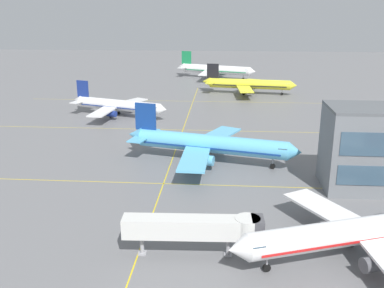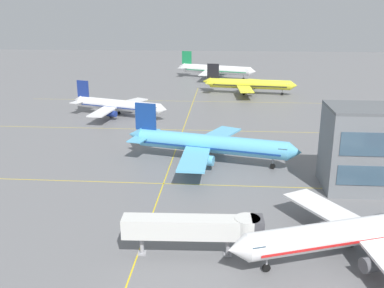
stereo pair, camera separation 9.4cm
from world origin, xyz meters
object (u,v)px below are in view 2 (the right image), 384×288
Objects in this scene: airliner_far_left_stand at (248,84)px; airliner_far_right_stand at (215,70)px; airliner_front_gate at (356,232)px; jet_bridge at (203,228)px; airliner_second_row at (209,144)px; airliner_third_row at (118,105)px.

airliner_far_right_stand reaches higher than airliner_far_left_stand.
airliner_far_left_stand is 0.96× the size of airliner_far_right_stand.
jet_bridge is at bearing -177.20° from airliner_front_gate.
airliner_front_gate is 115.03m from airliner_far_left_stand.
airliner_far_right_stand reaches higher than airliner_front_gate.
airliner_third_row is at bearing 126.82° from airliner_second_row.
airliner_far_right_stand reaches higher than airliner_second_row.
airliner_front_gate is at bearing -56.43° from airliner_third_row.
airliner_front_gate is 20.10m from jet_bridge.
airliner_front_gate reaches higher than airliner_third_row.
airliner_third_row is at bearing 111.39° from jet_bridge.
airliner_front_gate is 0.90× the size of airliner_second_row.
airliner_far_left_stand is at bearing 84.46° from jet_bridge.
airliner_far_right_stand is 2.00× the size of jet_bridge.
airliner_second_row is 2.03× the size of jet_bridge.
airliner_third_row is 0.85× the size of airliner_far_right_stand.
airliner_second_row is 1.05× the size of airliner_far_left_stand.
jet_bridge is at bearing -95.54° from airliner_far_left_stand.
jet_bridge is (2.35, -153.56, -0.03)m from airliner_far_right_stand.
airliner_far_left_stand is (41.06, 39.45, 0.34)m from airliner_third_row.
airliner_third_row is 1.71× the size of jet_bridge.
airliner_second_row is at bearing 91.00° from jet_bridge.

